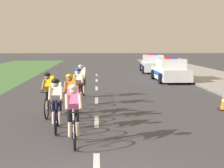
# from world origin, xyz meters

# --- Properties ---
(kerb_edge) EXTENTS (0.16, 60.00, 0.13)m
(kerb_edge) POSITION_xyz_m (5.94, 14.00, 0.07)
(kerb_edge) COLOR #9E9E99
(kerb_edge) RESTS_ON ground
(lane_markings_centre) EXTENTS (0.14, 25.60, 0.01)m
(lane_markings_centre) POSITION_xyz_m (0.00, 9.73, 0.00)
(lane_markings_centre) COLOR white
(lane_markings_centre) RESTS_ON ground
(cyclist_lead) EXTENTS (0.45, 1.72, 1.56)m
(cyclist_lead) POSITION_xyz_m (-0.56, 3.26, 0.79)
(cyclist_lead) COLOR black
(cyclist_lead) RESTS_ON ground
(cyclist_second) EXTENTS (0.43, 1.72, 1.56)m
(cyclist_second) POSITION_xyz_m (-1.13, 4.59, 0.79)
(cyclist_second) COLOR black
(cyclist_second) RESTS_ON ground
(cyclist_third) EXTENTS (0.43, 1.72, 1.56)m
(cyclist_third) POSITION_xyz_m (-0.82, 5.96, 0.79)
(cyclist_third) COLOR black
(cyclist_third) RESTS_ON ground
(cyclist_fourth) EXTENTS (0.43, 1.72, 1.56)m
(cyclist_fourth) POSITION_xyz_m (-1.60, 6.55, 0.79)
(cyclist_fourth) COLOR black
(cyclist_fourth) RESTS_ON ground
(cyclist_fifth) EXTENTS (0.42, 1.72, 1.56)m
(cyclist_fifth) POSITION_xyz_m (-0.71, 8.52, 0.79)
(cyclist_fifth) COLOR black
(cyclist_fifth) RESTS_ON ground
(cyclist_sixth) EXTENTS (0.46, 1.72, 1.56)m
(cyclist_sixth) POSITION_xyz_m (-0.66, 10.52, 0.79)
(cyclist_sixth) COLOR black
(cyclist_sixth) RESTS_ON ground
(police_car_nearest) EXTENTS (2.04, 4.42, 1.59)m
(police_car_nearest) POSITION_xyz_m (4.81, 16.98, 0.68)
(police_car_nearest) COLOR white
(police_car_nearest) RESTS_ON ground
(police_car_second) EXTENTS (2.18, 4.49, 1.59)m
(police_car_second) POSITION_xyz_m (4.81, 23.97, 0.68)
(police_car_second) COLOR silver
(police_car_second) RESTS_ON ground
(traffic_cone_near) EXTENTS (0.36, 0.36, 0.64)m
(traffic_cone_near) POSITION_xyz_m (4.74, 7.35, 0.31)
(traffic_cone_near) COLOR black
(traffic_cone_near) RESTS_ON ground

